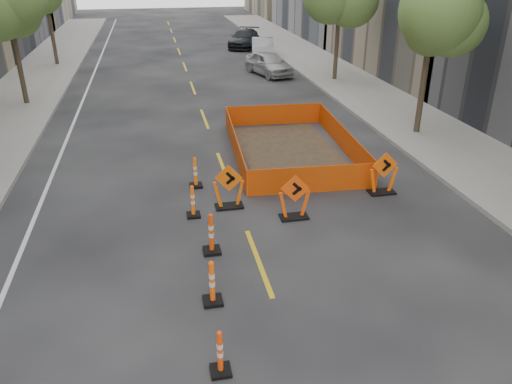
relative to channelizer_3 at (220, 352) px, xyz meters
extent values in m
cube|color=gray|center=(10.40, 11.37, -0.39)|extent=(4.00, 90.00, 0.15)
cylinder|color=#382B1E|center=(-7.00, 19.37, 1.11)|extent=(0.24, 0.24, 3.15)
sphere|color=#587532|center=(-7.00, 19.37, 4.08)|extent=(2.80, 2.80, 2.80)
cylinder|color=#382B1E|center=(-7.00, 29.37, 1.11)|extent=(0.24, 0.24, 3.15)
cylinder|color=#382B1E|center=(9.80, 11.37, 1.11)|extent=(0.24, 0.24, 3.15)
sphere|color=#587532|center=(9.80, 11.37, 4.08)|extent=(2.80, 2.80, 2.80)
cylinder|color=#382B1E|center=(9.80, 21.37, 1.11)|extent=(0.24, 0.24, 3.15)
imported|color=#B4B3B6|center=(6.36, 23.86, 0.23)|extent=(2.66, 4.37, 1.39)
imported|color=#939498|center=(7.12, 29.10, 0.24)|extent=(2.29, 4.54, 1.43)
imported|color=black|center=(6.73, 34.25, 0.22)|extent=(3.55, 5.14, 1.38)
camera|label=1|loc=(-0.73, -6.68, 6.31)|focal=35.00mm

